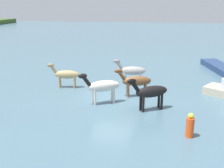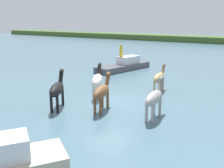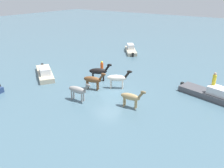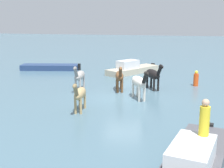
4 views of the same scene
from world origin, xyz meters
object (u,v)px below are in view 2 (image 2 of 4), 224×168
Objects in this scene: horse_lead at (159,77)px; horse_rear_stallion at (154,98)px; horse_dark_mare at (97,80)px; person_boatman_standing at (121,51)px; horse_pinto_flank at (102,92)px; horse_dun_straggler at (57,89)px; boat_motor_center at (124,66)px.

horse_rear_stallion is at bearing -167.28° from horse_lead.
horse_lead is (2.69, 3.14, -0.11)m from horse_dark_mare.
horse_lead is 1.89× the size of person_boatman_standing.
person_boatman_standing reaches higher than horse_dark_mare.
horse_dun_straggler is at bearing 98.93° from horse_pinto_flank.
horse_pinto_flank is 11.26m from boat_motor_center.
horse_dark_mare is 0.38× the size of boat_motor_center.
person_boatman_standing reaches higher than horse_dun_straggler.
boat_motor_center is at bearing 8.86° from horse_pinto_flank.
horse_pinto_flank is 2.43m from horse_dark_mare.
person_boatman_standing is at bearing -16.57° from horse_dun_straggler.
person_boatman_standing is (-2.68, 11.04, 0.72)m from horse_dun_straggler.
horse_dark_mare is (-1.61, 1.83, 0.05)m from horse_pinto_flank.
horse_pinto_flank is 0.99× the size of horse_rear_stallion.
horse_dark_mare reaches higher than horse_dun_straggler.
boat_motor_center is (-5.71, 5.28, -0.63)m from horse_lead.
horse_dun_straggler reaches higher than horse_rear_stallion.
horse_pinto_flank is 1.06× the size of horse_lead.
horse_dark_mare is at bearing 67.24° from horse_rear_stallion.
boat_motor_center is 1.48m from person_boatman_standing.
horse_dark_mare is 4.14m from horse_lead.
horse_lead is at bearing -27.78° from horse_pinto_flank.
person_boatman_standing reaches higher than horse_rear_stallion.
horse_rear_stallion is 12.20m from person_boatman_standing.
horse_dark_mare is at bearing -147.78° from boat_motor_center.
boat_motor_center is at bearing 40.22° from horse_lead.
horse_dark_mare reaches higher than horse_lead.
horse_dark_mare reaches higher than horse_rear_stallion.
horse_dark_mare is at bearing 25.89° from horse_pinto_flank.
horse_dun_straggler is at bearing 144.22° from horse_lead.
horse_pinto_flank reaches higher than boat_motor_center.
horse_dun_straggler is 1.03× the size of horse_lead.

